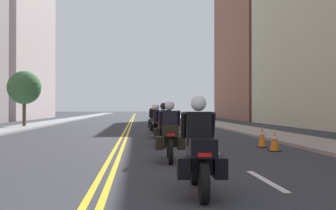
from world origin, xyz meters
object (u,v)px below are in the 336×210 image
(motorcycle_2, at_px, (164,128))
(motorcycle_5, at_px, (154,119))
(motorcycle_1, at_px, (170,136))
(traffic_cone_0, at_px, (262,136))
(street_tree_0, at_px, (24,88))
(motorcycle_3, at_px, (157,124))
(motorcycle_0, at_px, (199,154))
(motorcycle_4, at_px, (154,122))
(traffic_cone_1, at_px, (274,141))

(motorcycle_2, distance_m, motorcycle_5, 12.99)
(motorcycle_1, distance_m, traffic_cone_0, 5.18)
(motorcycle_5, bearing_deg, street_tree_0, 164.76)
(motorcycle_1, distance_m, motorcycle_3, 8.85)
(motorcycle_2, bearing_deg, motorcycle_0, -89.54)
(motorcycle_4, bearing_deg, motorcycle_1, -92.06)
(motorcycle_4, relative_size, traffic_cone_1, 3.12)
(motorcycle_1, bearing_deg, motorcycle_4, 91.90)
(motorcycle_3, bearing_deg, traffic_cone_1, -63.68)
(motorcycle_3, bearing_deg, motorcycle_2, -91.51)
(motorcycle_1, xyz_separation_m, motorcycle_4, (0.10, 12.61, -0.04))
(street_tree_0, bearing_deg, traffic_cone_1, -54.28)
(traffic_cone_1, bearing_deg, street_tree_0, 125.72)
(motorcycle_0, distance_m, traffic_cone_1, 7.50)
(motorcycle_0, height_order, motorcycle_2, motorcycle_0)
(motorcycle_5, bearing_deg, traffic_cone_0, -77.00)
(motorcycle_0, height_order, motorcycle_1, motorcycle_0)
(motorcycle_1, height_order, motorcycle_4, motorcycle_1)
(motorcycle_4, relative_size, motorcycle_5, 0.99)
(motorcycle_0, xyz_separation_m, motorcycle_2, (-0.03, 8.83, 0.02))
(motorcycle_3, bearing_deg, motorcycle_5, 86.56)
(motorcycle_4, distance_m, street_tree_0, 11.90)
(motorcycle_1, height_order, street_tree_0, street_tree_0)
(motorcycle_2, bearing_deg, motorcycle_5, 89.68)
(motorcycle_1, height_order, motorcycle_3, motorcycle_1)
(motorcycle_0, relative_size, traffic_cone_0, 2.77)
(motorcycle_3, distance_m, street_tree_0, 14.48)
(motorcycle_3, bearing_deg, traffic_cone_0, -57.62)
(motorcycle_2, height_order, motorcycle_3, motorcycle_2)
(motorcycle_1, bearing_deg, motorcycle_2, 90.87)
(motorcycle_3, bearing_deg, motorcycle_1, -92.62)
(traffic_cone_1, xyz_separation_m, street_tree_0, (-12.64, 17.58, 2.55))
(motorcycle_5, bearing_deg, motorcycle_3, -91.94)
(motorcycle_3, distance_m, motorcycle_5, 8.65)
(motorcycle_4, bearing_deg, motorcycle_2, -91.49)
(motorcycle_1, relative_size, motorcycle_3, 0.95)
(motorcycle_2, relative_size, traffic_cone_1, 3.06)
(motorcycle_1, relative_size, motorcycle_2, 1.01)
(motorcycle_0, relative_size, traffic_cone_1, 3.14)
(motorcycle_4, xyz_separation_m, street_tree_0, (-9.13, 7.29, 2.26))
(motorcycle_3, xyz_separation_m, motorcycle_4, (0.04, 3.76, -0.03))
(motorcycle_1, xyz_separation_m, motorcycle_5, (0.25, 17.50, 0.01))
(motorcycle_5, bearing_deg, traffic_cone_1, -78.22)
(motorcycle_4, height_order, street_tree_0, street_tree_0)
(motorcycle_2, distance_m, motorcycle_4, 8.11)
(motorcycle_0, height_order, motorcycle_4, motorcycle_0)
(traffic_cone_1, bearing_deg, motorcycle_1, -147.20)
(motorcycle_2, bearing_deg, street_tree_0, 120.99)
(motorcycle_4, height_order, traffic_cone_0, motorcycle_4)
(traffic_cone_0, relative_size, traffic_cone_1, 1.14)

